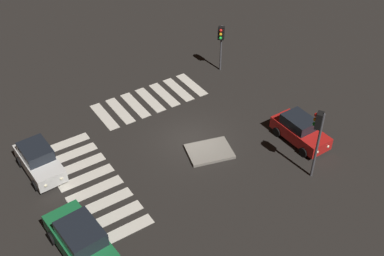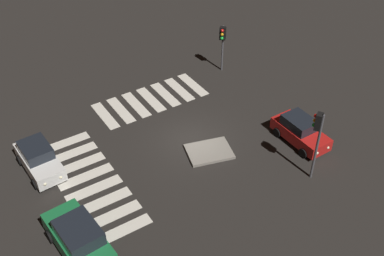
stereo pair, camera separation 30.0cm
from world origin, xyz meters
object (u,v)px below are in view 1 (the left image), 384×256
object	(u,v)px
car_red	(300,130)
car_green	(81,239)
traffic_light_west	(318,129)
traffic_light_south	(221,38)
traffic_island	(209,151)
car_white	(39,160)

from	to	relation	value
car_red	car_green	bearing A→B (deg)	-88.65
traffic_light_west	traffic_light_south	world-z (taller)	traffic_light_west
traffic_island	car_green	size ratio (longest dim) A/B	0.68
car_green	traffic_light_west	bearing A→B (deg)	-103.93
car_red	car_white	bearing A→B (deg)	-113.76
traffic_island	traffic_light_south	bearing A→B (deg)	-129.86
traffic_island	car_green	distance (m)	9.58
car_red	traffic_island	bearing A→B (deg)	-112.27
traffic_light_south	car_white	bearing A→B (deg)	-30.21
traffic_island	traffic_light_west	xyz separation A→B (m)	(-3.59, 4.68, 3.22)
car_red	traffic_light_west	size ratio (longest dim) A/B	0.87
car_white	car_green	xyz separation A→B (m)	(0.25, 6.56, 0.11)
traffic_island	traffic_light_west	world-z (taller)	traffic_light_west
car_white	traffic_light_west	xyz separation A→B (m)	(-12.53, 8.69, 2.48)
traffic_island	car_red	xyz separation A→B (m)	(-5.24, 2.10, 0.72)
car_red	traffic_light_west	bearing A→B (deg)	-33.08
traffic_island	traffic_light_south	size ratio (longest dim) A/B	0.85
car_white	traffic_light_south	size ratio (longest dim) A/B	1.09
car_white	car_red	distance (m)	15.44
car_green	traffic_light_west	distance (m)	13.17
car_white	car_green	size ratio (longest dim) A/B	0.88
car_green	traffic_light_west	size ratio (longest dim) A/B	1.03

